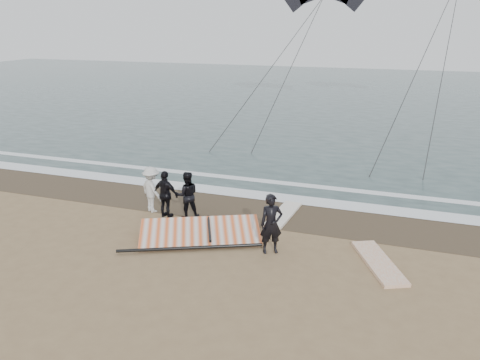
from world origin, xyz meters
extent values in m
plane|color=#8C704C|center=(0.00, 0.00, 0.00)|extent=(120.00, 120.00, 0.00)
cube|color=#233838|center=(0.00, 33.00, 0.01)|extent=(120.00, 54.00, 0.02)
cube|color=#4C3D2B|center=(0.00, 4.50, 0.01)|extent=(120.00, 2.80, 0.01)
cube|color=white|center=(0.00, 5.90, 0.03)|extent=(120.00, 0.90, 0.01)
cube|color=white|center=(0.00, 7.60, 0.03)|extent=(120.00, 0.45, 0.01)
imported|color=black|center=(0.61, 1.54, 0.89)|extent=(0.78, 0.68, 1.79)
cube|color=white|center=(3.64, 1.80, 0.05)|extent=(1.69, 2.57, 0.10)
cube|color=white|center=(0.33, 4.30, 0.05)|extent=(0.83, 2.36, 0.10)
imported|color=black|center=(-2.76, 3.10, 0.82)|extent=(1.00, 0.94, 1.64)
imported|color=black|center=(-3.46, 2.90, 0.83)|extent=(1.03, 0.58, 1.66)
imported|color=beige|center=(-4.16, 3.20, 0.82)|extent=(1.23, 1.07, 1.64)
cube|color=black|center=(-1.85, 2.21, 0.05)|extent=(2.53, 1.58, 0.10)
cube|color=#E25925|center=(-1.65, 1.61, 0.30)|extent=(3.93, 2.80, 0.39)
cylinder|color=black|center=(-1.65, 0.83, 0.11)|extent=(3.91, 1.83, 0.10)
cylinder|color=black|center=(-1.35, 1.61, 0.45)|extent=(0.82, 1.70, 0.08)
cylinder|color=#262626|center=(4.77, 17.04, 4.71)|extent=(0.04, 0.04, 18.10)
cylinder|color=#262626|center=(5.86, 17.20, 4.71)|extent=(0.04, 0.04, 17.50)
cylinder|color=#262626|center=(-3.51, 17.44, 4.05)|extent=(0.04, 0.04, 15.38)
cylinder|color=#262626|center=(-2.44, 17.64, 4.05)|extent=(0.04, 0.04, 14.71)
camera|label=1|loc=(3.67, -10.38, 6.40)|focal=35.00mm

